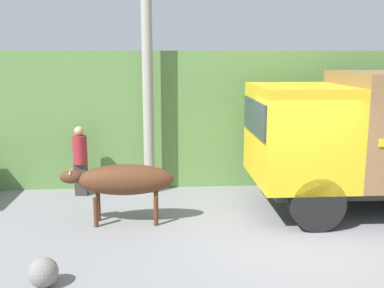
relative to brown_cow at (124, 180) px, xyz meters
name	(u,v)px	position (x,y,z in m)	size (l,w,h in m)	color
ground_plane	(287,235)	(3.08, -0.81, -0.88)	(60.00, 60.00, 0.00)	gray
hillside_embankment	(236,106)	(3.08, 5.49, 0.82)	(32.00, 6.13, 3.40)	#608C47
building_backdrop	(143,115)	(0.23, 3.83, 0.79)	(5.86, 2.70, 3.32)	#C6B793
brown_cow	(124,180)	(0.00, 0.00, 0.00)	(2.22, 0.61, 1.20)	#512D19
pedestrian_on_hill	(80,158)	(-1.18, 1.91, 0.03)	(0.36, 0.36, 1.66)	#38332D
utility_pole	(147,52)	(0.44, 2.04, 2.49)	(0.90, 0.25, 6.54)	#9E998E
roadside_rock	(43,272)	(-0.96, -2.45, -0.67)	(0.43, 0.43, 0.43)	gray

